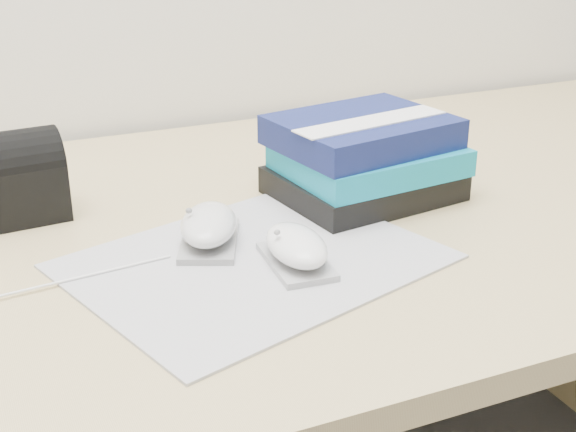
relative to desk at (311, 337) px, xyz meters
name	(u,v)px	position (x,y,z in m)	size (l,w,h in m)	color
desk	(311,337)	(0.00, 0.00, 0.00)	(1.60, 0.80, 0.73)	tan
mousepad	(254,261)	(-0.16, -0.18, 0.24)	(0.37, 0.29, 0.00)	gray
mouse_rear	(209,227)	(-0.19, -0.13, 0.26)	(0.10, 0.13, 0.05)	gray
mouse_front	(296,248)	(-0.12, -0.21, 0.26)	(0.07, 0.11, 0.04)	#9D9D9F
usb_cable	(69,280)	(-0.35, -0.15, 0.24)	(0.00, 0.00, 0.22)	white
book_stack	(365,158)	(0.04, -0.06, 0.29)	(0.24, 0.20, 0.11)	black
pouch	(10,178)	(-0.38, 0.05, 0.29)	(0.13, 0.09, 0.11)	black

